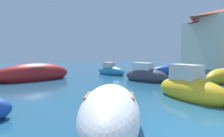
# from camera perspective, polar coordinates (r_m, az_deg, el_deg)

# --- Properties ---
(ground) EXTENTS (80.00, 80.00, 0.00)m
(ground) POSITION_cam_1_polar(r_m,az_deg,el_deg) (6.21, 26.29, -16.89)
(ground) COLOR #1E5170
(moored_boat_0) EXTENTS (2.68, 4.20, 1.95)m
(moored_boat_0) POSITION_cam_1_polar(r_m,az_deg,el_deg) (10.24, 21.82, -5.59)
(moored_boat_0) COLOR gold
(moored_boat_0) RESTS_ON ground
(moored_boat_2) EXTENTS (5.99, 4.80, 1.78)m
(moored_boat_2) POSITION_cam_1_polar(r_m,az_deg,el_deg) (17.08, -21.77, -1.54)
(moored_boat_2) COLOR #B21E1E
(moored_boat_2) RESTS_ON ground
(moored_boat_3) EXTENTS (4.08, 1.50, 1.21)m
(moored_boat_3) POSITION_cam_1_polar(r_m,az_deg,el_deg) (21.29, 16.79, -0.67)
(moored_boat_3) COLOR #1E479E
(moored_boat_3) RESTS_ON ground
(moored_boat_4) EXTENTS (3.12, 3.71, 1.50)m
(moored_boat_4) POSITION_cam_1_polar(r_m,az_deg,el_deg) (20.02, -0.39, -0.71)
(moored_boat_4) COLOR teal
(moored_boat_4) RESTS_ON ground
(moored_boat_7) EXTENTS (4.30, 3.21, 1.38)m
(moored_boat_7) POSITION_cam_1_polar(r_m,az_deg,el_deg) (16.97, 29.69, -2.23)
(moored_boat_7) COLOR gold
(moored_boat_7) RESTS_ON ground
(moored_boat_8) EXTENTS (3.54, 3.71, 1.73)m
(moored_boat_8) POSITION_cam_1_polar(r_m,az_deg,el_deg) (15.67, 9.79, -2.02)
(moored_boat_8) COLOR #3F3F47
(moored_boat_8) RESTS_ON ground
(moored_boat_9) EXTENTS (2.57, 4.83, 1.59)m
(moored_boat_9) POSITION_cam_1_polar(r_m,az_deg,el_deg) (5.96, -0.66, -12.84)
(moored_boat_9) COLOR white
(moored_boat_9) RESTS_ON ground
(waterfront_building_far) EXTENTS (6.29, 6.69, 6.28)m
(waterfront_building_far) POSITION_cam_1_polar(r_m,az_deg,el_deg) (27.11, 29.18, 7.13)
(waterfront_building_far) COLOR beige
(waterfront_building_far) RESTS_ON quay_promenade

